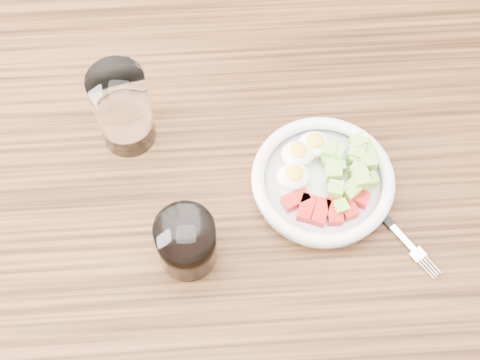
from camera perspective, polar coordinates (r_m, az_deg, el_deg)
name	(u,v)px	position (r m, az deg, el deg)	size (l,w,h in m)	color
ground	(244,333)	(1.65, 0.38, -12.93)	(4.00, 4.00, 0.00)	brown
dining_table	(247,224)	(1.02, 0.60, -3.80)	(1.50, 0.90, 0.77)	brown
bowl	(323,178)	(0.92, 7.13, 0.17)	(0.20, 0.20, 0.05)	white
fork	(383,217)	(0.93, 12.10, -3.07)	(0.10, 0.15, 0.01)	black
water_glass	(123,109)	(0.93, -9.97, 5.99)	(0.08, 0.08, 0.14)	white
coffee_glass	(186,242)	(0.85, -4.59, -5.34)	(0.08, 0.08, 0.09)	white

